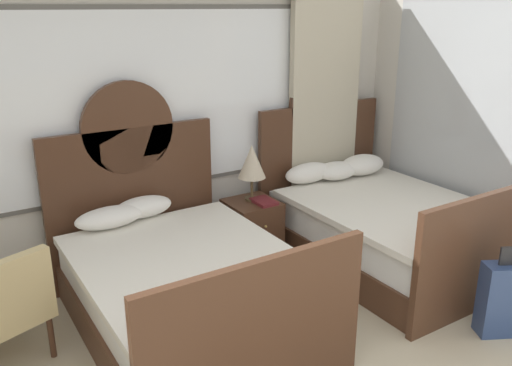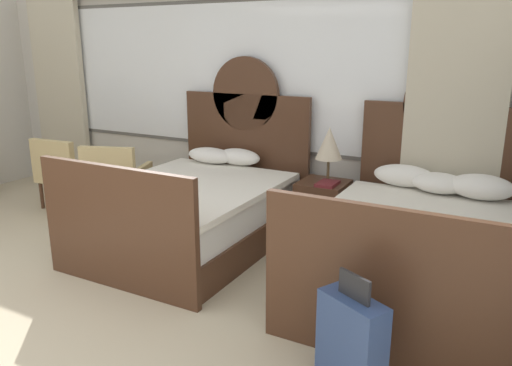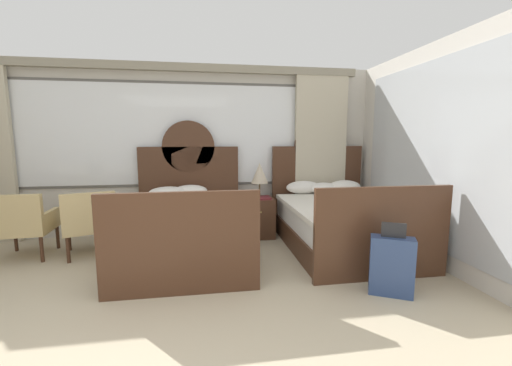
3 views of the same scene
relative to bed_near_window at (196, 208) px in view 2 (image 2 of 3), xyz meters
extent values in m
cube|color=beige|center=(-0.38, 1.14, 0.97)|extent=(6.77, 0.07, 2.70)
cube|color=#5B5954|center=(-0.38, 1.10, 1.22)|extent=(4.68, 0.02, 1.64)
cube|color=white|center=(-0.38, 1.09, 1.22)|extent=(4.60, 0.02, 1.56)
cube|color=#C1B79E|center=(-2.95, 1.01, 0.92)|extent=(0.88, 0.08, 2.60)
cube|color=#C1B79E|center=(2.19, 1.01, 0.92)|extent=(0.88, 0.08, 2.60)
cube|color=#472B1C|center=(0.00, -0.05, -0.23)|extent=(1.48, 2.03, 0.30)
cube|color=white|center=(0.00, -0.05, 0.06)|extent=(1.42, 1.93, 0.29)
cube|color=silver|center=(0.00, -0.13, 0.24)|extent=(1.52, 1.83, 0.06)
cube|color=#472B1C|center=(0.00, 1.00, 0.33)|extent=(1.56, 0.06, 1.41)
cylinder|color=#472B1C|center=(0.00, 1.00, 1.03)|extent=(0.81, 0.06, 0.81)
cube|color=#472B1C|center=(0.00, -1.09, 0.14)|extent=(1.56, 0.06, 1.04)
ellipsoid|color=white|center=(-0.30, 0.74, 0.36)|extent=(0.57, 0.27, 0.17)
ellipsoid|color=white|center=(0.02, 0.80, 0.36)|extent=(0.51, 0.25, 0.18)
cube|color=#472B1C|center=(2.14, -0.05, -0.23)|extent=(1.48, 2.03, 0.30)
cube|color=white|center=(2.14, -0.05, 0.06)|extent=(1.42, 1.93, 0.29)
cube|color=silver|center=(2.14, -0.13, 0.24)|extent=(1.52, 1.83, 0.06)
cube|color=#472B1C|center=(2.14, 1.00, 0.33)|extent=(1.56, 0.06, 1.41)
cylinder|color=#472B1C|center=(2.14, 1.00, 1.03)|extent=(0.81, 0.06, 0.81)
cube|color=#472B1C|center=(2.14, -1.09, 0.14)|extent=(1.56, 0.06, 1.04)
ellipsoid|color=white|center=(1.83, 0.79, 0.37)|extent=(0.57, 0.25, 0.21)
ellipsoid|color=white|center=(2.15, 0.73, 0.36)|extent=(0.48, 0.34, 0.18)
ellipsoid|color=white|center=(2.50, 0.70, 0.38)|extent=(0.54, 0.34, 0.22)
cube|color=#472B1C|center=(1.07, 0.69, -0.07)|extent=(0.47, 0.47, 0.62)
sphere|color=tan|center=(1.07, 0.44, 0.07)|extent=(0.02, 0.02, 0.02)
cylinder|color=brown|center=(1.10, 0.73, 0.25)|extent=(0.14, 0.14, 0.02)
cylinder|color=brown|center=(1.10, 0.73, 0.36)|extent=(0.03, 0.03, 0.21)
cone|color=beige|center=(1.10, 0.73, 0.63)|extent=(0.27, 0.27, 0.32)
cube|color=maroon|center=(1.15, 0.59, 0.25)|extent=(0.18, 0.26, 0.03)
cube|color=tan|center=(-1.30, 0.31, 0.01)|extent=(0.79, 0.79, 0.10)
cube|color=tan|center=(-1.21, 0.05, 0.27)|extent=(0.61, 0.28, 0.43)
cube|color=tan|center=(-1.03, 0.40, 0.14)|extent=(0.24, 0.55, 0.16)
cube|color=tan|center=(-1.56, 0.21, 0.14)|extent=(0.24, 0.55, 0.16)
cylinder|color=#472B1C|center=(-1.14, 0.64, -0.21)|extent=(0.04, 0.04, 0.34)
cylinder|color=#472B1C|center=(-1.63, 0.46, -0.21)|extent=(0.04, 0.04, 0.34)
cylinder|color=#472B1C|center=(-0.96, 0.15, -0.21)|extent=(0.04, 0.04, 0.34)
cylinder|color=#472B1C|center=(-1.45, -0.03, -0.21)|extent=(0.04, 0.04, 0.34)
cube|color=tan|center=(-2.07, 0.31, 0.01)|extent=(0.66, 0.66, 0.10)
cube|color=tan|center=(-2.06, 0.04, 0.27)|extent=(0.63, 0.12, 0.43)
cube|color=tan|center=(-1.79, 0.32, 0.14)|extent=(0.09, 0.56, 0.16)
cube|color=tan|center=(-2.35, 0.29, 0.14)|extent=(0.09, 0.56, 0.16)
cylinder|color=#472B1C|center=(-1.83, 0.58, -0.21)|extent=(0.04, 0.04, 0.34)
cylinder|color=#472B1C|center=(-2.35, 0.55, -0.21)|extent=(0.04, 0.04, 0.34)
cylinder|color=#472B1C|center=(-1.80, 0.06, -0.21)|extent=(0.04, 0.04, 0.34)
cylinder|color=#472B1C|center=(-2.32, 0.03, -0.21)|extent=(0.04, 0.04, 0.34)
cube|color=navy|center=(2.05, -1.41, -0.09)|extent=(0.45, 0.35, 0.59)
cube|color=#232326|center=(2.05, -1.41, 0.28)|extent=(0.21, 0.12, 0.15)
camera|label=1|loc=(-1.46, -3.38, 2.04)|focal=37.23mm
camera|label=2|loc=(2.76, -3.86, 1.56)|focal=35.09mm
camera|label=3|loc=(0.25, -4.18, 1.16)|focal=22.46mm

